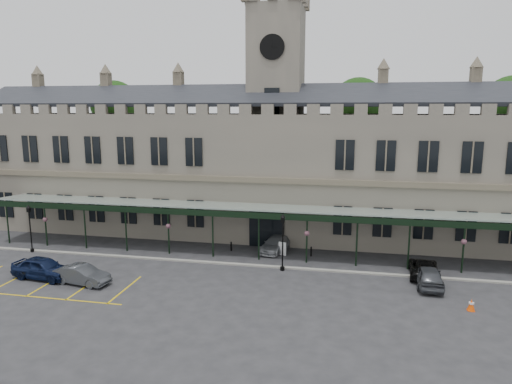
% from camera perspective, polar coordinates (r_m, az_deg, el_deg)
% --- Properties ---
extents(ground, '(140.00, 140.00, 0.00)m').
position_cam_1_polar(ground, '(32.24, -2.15, -12.48)').
color(ground, '#29292C').
extents(station_building, '(60.00, 10.36, 17.30)m').
position_cam_1_polar(station_building, '(45.72, 2.45, 2.78)').
color(station_building, '#666055').
rests_on(station_building, ground).
extents(clock_tower, '(5.60, 5.60, 24.80)m').
position_cam_1_polar(clock_tower, '(45.41, 2.53, 11.13)').
color(clock_tower, '#666055').
rests_on(clock_tower, ground).
extents(canopy, '(50.00, 4.10, 4.30)m').
position_cam_1_polar(canopy, '(38.36, 0.43, -4.90)').
color(canopy, '#8C9E93').
rests_on(canopy, ground).
extents(kerb, '(60.00, 0.40, 0.12)m').
position_cam_1_polar(kerb, '(37.22, -0.15, -9.17)').
color(kerb, gray).
rests_on(kerb, ground).
extents(parking_markings, '(16.00, 6.00, 0.01)m').
position_cam_1_polar(parking_markings, '(36.70, -24.92, -10.57)').
color(parking_markings, gold).
rests_on(parking_markings, ground).
extents(tree_behind_left, '(6.00, 6.00, 16.00)m').
position_cam_1_polar(tree_behind_left, '(61.18, -17.23, 10.22)').
color(tree_behind_left, '#332314').
rests_on(tree_behind_left, ground).
extents(tree_behind_mid, '(6.00, 6.00, 16.00)m').
position_cam_1_polar(tree_behind_mid, '(53.88, 12.63, 10.46)').
color(tree_behind_mid, '#332314').
rests_on(tree_behind_mid, ground).
extents(tree_behind_right, '(6.00, 6.00, 16.00)m').
position_cam_1_polar(tree_behind_right, '(56.49, 29.30, 9.39)').
color(tree_behind_right, '#332314').
rests_on(tree_behind_right, ground).
extents(lamp_post_left, '(0.40, 0.40, 4.26)m').
position_cam_1_polar(lamp_post_left, '(44.75, -26.42, -3.62)').
color(lamp_post_left, black).
rests_on(lamp_post_left, ground).
extents(lamp_post_mid, '(0.43, 0.43, 4.57)m').
position_cam_1_polar(lamp_post_mid, '(35.56, 3.36, -5.65)').
color(lamp_post_mid, black).
rests_on(lamp_post_mid, ground).
extents(traffic_cone, '(0.48, 0.48, 0.76)m').
position_cam_1_polar(traffic_cone, '(32.45, 25.31, -12.65)').
color(traffic_cone, '#F84C07').
rests_on(traffic_cone, ground).
extents(sign_board, '(0.68, 0.22, 1.18)m').
position_cam_1_polar(sign_board, '(39.77, 3.31, -7.11)').
color(sign_board, black).
rests_on(sign_board, ground).
extents(bollard_left, '(0.15, 0.15, 0.82)m').
position_cam_1_polar(bollard_left, '(41.01, -3.12, -6.80)').
color(bollard_left, black).
rests_on(bollard_left, ground).
extents(bollard_right, '(0.15, 0.15, 0.83)m').
position_cam_1_polar(bollard_right, '(39.78, 6.91, -7.40)').
color(bollard_right, black).
rests_on(bollard_right, ground).
extents(car_left_a, '(4.94, 2.44, 1.62)m').
position_cam_1_polar(car_left_a, '(37.98, -25.10, -8.59)').
color(car_left_a, black).
rests_on(car_left_a, ground).
extents(car_left_b, '(4.33, 2.07, 1.37)m').
position_cam_1_polar(car_left_b, '(35.77, -20.90, -9.65)').
color(car_left_b, '#3B3E43').
rests_on(car_left_b, ground).
extents(car_taxi, '(2.78, 4.72, 1.28)m').
position_cam_1_polar(car_taxi, '(40.93, 2.45, -6.49)').
color(car_taxi, '#989B9F').
rests_on(car_taxi, ground).
extents(car_van, '(2.44, 4.67, 1.26)m').
position_cam_1_polar(car_van, '(37.27, 20.23, -8.89)').
color(car_van, black).
rests_on(car_van, ground).
extents(car_right_a, '(1.85, 4.43, 1.50)m').
position_cam_1_polar(car_right_a, '(35.31, 20.75, -9.79)').
color(car_right_a, '#3B3E43').
rests_on(car_right_a, ground).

